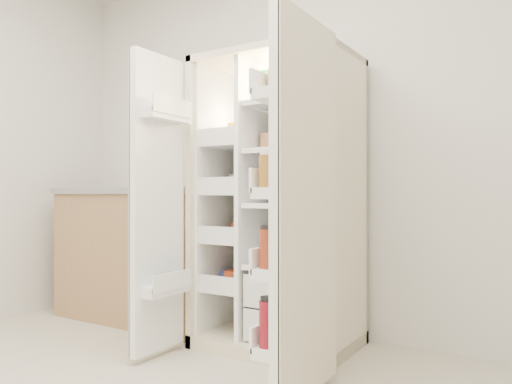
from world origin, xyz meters
The scene contains 5 objects.
wall_back centered at (0.00, 2.00, 1.35)m, with size 4.00×0.02×2.70m, color silver.
refrigerator centered at (0.11, 1.65, 0.74)m, with size 0.92×0.70×1.80m.
freezer_door centered at (-0.40, 1.05, 0.89)m, with size 0.15×0.40×1.72m.
fridge_door centered at (0.58, 0.96, 0.87)m, with size 0.17×0.58×1.72m.
kitchen_counter centered at (-1.10, 1.67, 0.50)m, with size 1.37×0.73×0.99m.
Camera 1 is at (1.58, -1.04, 0.95)m, focal length 34.00 mm.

